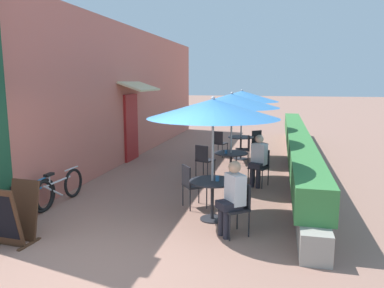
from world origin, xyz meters
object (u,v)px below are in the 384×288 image
at_px(cafe_chair_mid_right, 204,158).
at_px(cafe_chair_far_left, 219,142).
at_px(coffee_cup_near, 217,178).
at_px(bicycle_second, 59,189).
at_px(cafe_chair_far_back, 258,141).
at_px(patio_table_near, 212,191).
at_px(cafe_chair_near_left, 191,183).
at_px(cafe_chair_mid_left, 260,164).
at_px(patio_table_mid, 231,160).
at_px(cafe_chair_near_right, 238,204).
at_px(patio_umbrella_mid, 232,101).
at_px(seated_patron_near_right, 232,195).
at_px(menu_board, 14,214).
at_px(patio_table_far, 241,142).
at_px(seated_patron_mid_left, 258,158).
at_px(coffee_cup_mid, 226,152).
at_px(cafe_chair_far_right, 245,148).
at_px(bicycle_leaning, 28,202).
at_px(patio_umbrella_near, 213,109).
at_px(patio_umbrella_far, 242,96).

relative_size(cafe_chair_mid_right, cafe_chair_far_left, 1.00).
relative_size(coffee_cup_near, bicycle_second, 0.05).
distance_m(cafe_chair_far_back, bicycle_second, 6.98).
distance_m(patio_table_near, bicycle_second, 3.23).
distance_m(cafe_chair_near_left, cafe_chair_mid_left, 2.33).
bearing_deg(patio_table_mid, cafe_chair_far_back, 81.47).
distance_m(patio_table_near, cafe_chair_far_left, 5.76).
distance_m(cafe_chair_near_right, patio_table_mid, 3.33).
relative_size(patio_table_mid, patio_umbrella_mid, 0.36).
height_order(cafe_chair_mid_right, bicycle_second, cafe_chair_mid_right).
distance_m(patio_umbrella_mid, cafe_chair_far_left, 3.42).
xyz_separation_m(seated_patron_near_right, bicycle_second, (-3.66, 0.76, -0.36)).
relative_size(patio_umbrella_mid, cafe_chair_far_left, 2.68).
bearing_deg(menu_board, patio_table_far, 72.93).
distance_m(patio_table_far, menu_board, 7.71).
xyz_separation_m(coffee_cup_near, seated_patron_mid_left, (0.59, 2.42, -0.09)).
bearing_deg(patio_umbrella_mid, cafe_chair_mid_right, 164.37).
relative_size(coffee_cup_mid, cafe_chair_far_right, 0.10).
relative_size(patio_umbrella_mid, bicycle_leaning, 1.41).
bearing_deg(menu_board, cafe_chair_far_left, 78.59).
bearing_deg(cafe_chair_far_left, patio_table_mid, -55.24).
height_order(cafe_chair_mid_left, bicycle_second, cafe_chair_mid_left).
bearing_deg(menu_board, patio_table_mid, 61.62).
bearing_deg(bicycle_second, patio_table_far, 62.60).
height_order(cafe_chair_near_right, seated_patron_near_right, seated_patron_near_right).
relative_size(patio_table_far, cafe_chair_far_right, 0.96).
height_order(cafe_chair_near_right, bicycle_leaning, cafe_chair_near_right).
distance_m(seated_patron_near_right, coffee_cup_near, 0.72).
xyz_separation_m(coffee_cup_near, cafe_chair_mid_right, (-0.84, 2.93, -0.26)).
bearing_deg(patio_umbrella_mid, patio_table_mid, 0.00).
relative_size(cafe_chair_far_left, bicycle_leaning, 0.53).
bearing_deg(patio_umbrella_near, cafe_chair_mid_left, 74.16).
bearing_deg(seated_patron_mid_left, bicycle_leaning, 60.48).
height_order(seated_patron_near_right, coffee_cup_near, seated_patron_near_right).
bearing_deg(patio_table_near, cafe_chair_mid_right, 104.29).
bearing_deg(coffee_cup_mid, patio_table_near, -87.27).
bearing_deg(cafe_chair_mid_left, cafe_chair_near_right, 107.81).
bearing_deg(patio_table_mid, patio_table_near, -89.67).
relative_size(seated_patron_near_right, patio_umbrella_far, 0.54).
bearing_deg(cafe_chair_mid_right, patio_table_near, -54.31).
height_order(seated_patron_near_right, patio_table_far, seated_patron_near_right).
xyz_separation_m(patio_umbrella_mid, patio_table_far, (-0.03, 2.78, -1.48)).
xyz_separation_m(cafe_chair_near_right, cafe_chair_mid_left, (0.19, 3.08, 0.00)).
bearing_deg(seated_patron_near_right, patio_table_near, -2.67).
height_order(coffee_cup_mid, cafe_chair_far_left, cafe_chair_far_left).
bearing_deg(seated_patron_near_right, bicycle_leaning, 54.58).
height_order(patio_umbrella_mid, cafe_chair_far_back, patio_umbrella_mid).
bearing_deg(patio_table_mid, menu_board, -122.27).
height_order(seated_patron_near_right, cafe_chair_mid_left, seated_patron_near_right).
bearing_deg(cafe_chair_near_right, cafe_chair_far_back, -37.42).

